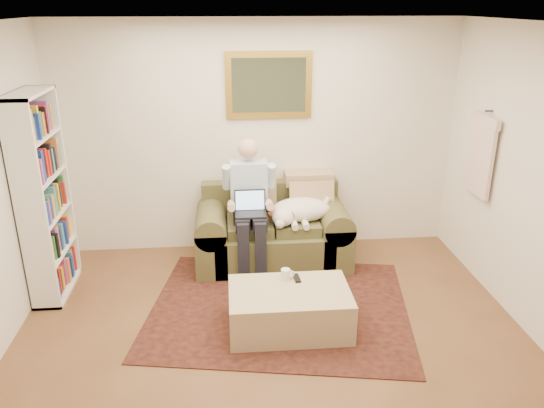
{
  "coord_description": "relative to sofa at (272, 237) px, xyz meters",
  "views": [
    {
      "loc": [
        -0.36,
        -3.31,
        2.75
      ],
      "look_at": [
        0.07,
        1.35,
        0.95
      ],
      "focal_mm": 35.0,
      "sensor_mm": 36.0,
      "label": 1
    }
  ],
  "objects": [
    {
      "name": "room_shell",
      "position": [
        -0.13,
        -1.69,
        1.01
      ],
      "size": [
        4.51,
        5.0,
        2.61
      ],
      "color": "brown",
      "rests_on": "ground"
    },
    {
      "name": "rug",
      "position": [
        -0.03,
        -0.99,
        -0.28
      ],
      "size": [
        2.72,
        2.33,
        0.01
      ],
      "primitive_type": "cube",
      "rotation": [
        0.0,
        0.0,
        -0.18
      ],
      "color": "black",
      "rests_on": "room_shell"
    },
    {
      "name": "sofa",
      "position": [
        0.0,
        0.0,
        0.0
      ],
      "size": [
        1.68,
        0.85,
        1.01
      ],
      "color": "brown",
      "rests_on": "room_shell"
    },
    {
      "name": "seated_man",
      "position": [
        -0.25,
        -0.15,
        0.42
      ],
      "size": [
        0.55,
        0.79,
        1.41
      ],
      "primitive_type": null,
      "color": "#8CB7D8",
      "rests_on": "sofa"
    },
    {
      "name": "laptop",
      "position": [
        -0.25,
        -0.22,
        0.45
      ],
      "size": [
        0.33,
        0.26,
        0.24
      ],
      "color": "black",
      "rests_on": "seated_man"
    },
    {
      "name": "sleeping_dog",
      "position": [
        0.3,
        -0.08,
        0.35
      ],
      "size": [
        0.69,
        0.43,
        0.26
      ],
      "primitive_type": null,
      "color": "white",
      "rests_on": "sofa"
    },
    {
      "name": "ottoman",
      "position": [
        0.03,
        -1.34,
        -0.1
      ],
      "size": [
        1.06,
        0.68,
        0.39
      ],
      "primitive_type": "cube",
      "rotation": [
        0.0,
        0.0,
        -0.01
      ],
      "color": "tan",
      "rests_on": "room_shell"
    },
    {
      "name": "coffee_mug",
      "position": [
        0.01,
        -1.13,
        0.15
      ],
      "size": [
        0.08,
        0.08,
        0.1
      ],
      "primitive_type": "cylinder",
      "color": "white",
      "rests_on": "ottoman"
    },
    {
      "name": "tv_remote",
      "position": [
        0.12,
        -1.14,
        0.11
      ],
      "size": [
        0.06,
        0.15,
        0.02
      ],
      "primitive_type": "cube",
      "rotation": [
        0.0,
        0.0,
        0.07
      ],
      "color": "black",
      "rests_on": "ottoman"
    },
    {
      "name": "bookshelf",
      "position": [
        -2.23,
        -0.44,
        0.71
      ],
      "size": [
        0.28,
        0.8,
        2.0
      ],
      "primitive_type": null,
      "color": "white",
      "rests_on": "room_shell"
    },
    {
      "name": "wall_mirror",
      "position": [
        -0.0,
        0.43,
        1.61
      ],
      "size": [
        0.94,
        0.04,
        0.72
      ],
      "color": "gold",
      "rests_on": "room_shell"
    },
    {
      "name": "hanging_shirt",
      "position": [
        2.06,
        -0.44,
        1.06
      ],
      "size": [
        0.06,
        0.52,
        0.9
      ],
      "primitive_type": null,
      "color": "beige",
      "rests_on": "room_shell"
    }
  ]
}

